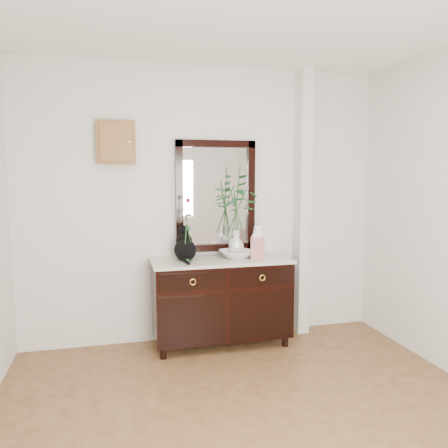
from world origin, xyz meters
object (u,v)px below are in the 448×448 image
object	(u,v)px
lotus_bowl	(236,254)
ginger_jar	(258,241)
cat	(185,243)
sideboard	(221,297)

from	to	relation	value
lotus_bowl	ginger_jar	size ratio (longest dim) A/B	0.91
cat	ginger_jar	distance (m)	0.70
sideboard	lotus_bowl	bearing A→B (deg)	10.43
ginger_jar	lotus_bowl	bearing A→B (deg)	154.39
cat	ginger_jar	size ratio (longest dim) A/B	0.98
sideboard	cat	distance (m)	0.64
lotus_bowl	sideboard	bearing A→B (deg)	-169.57
cat	ginger_jar	world-z (taller)	ginger_jar
lotus_bowl	ginger_jar	xyz separation A→B (m)	(0.19, -0.09, 0.13)
cat	sideboard	bearing A→B (deg)	-7.29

